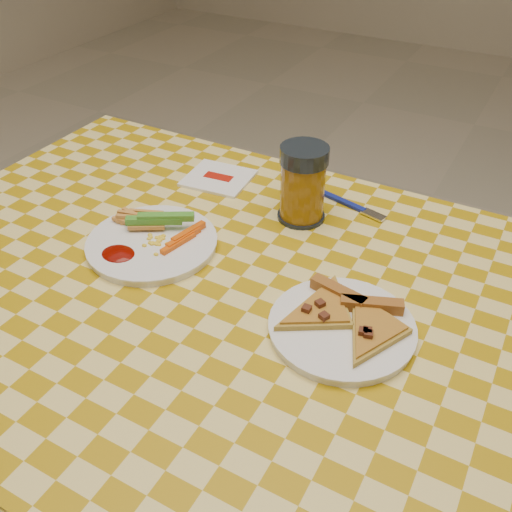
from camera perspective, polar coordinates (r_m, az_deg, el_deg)
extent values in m
cylinder|color=white|center=(1.65, -12.31, -1.28)|extent=(0.06, 0.06, 0.71)
cube|color=brown|center=(0.94, -2.56, -4.46)|extent=(1.20, 0.80, 0.04)
cylinder|color=white|center=(1.03, -10.34, 1.19)|extent=(0.28, 0.28, 0.01)
cylinder|color=white|center=(0.85, 8.56, -7.19)|extent=(0.23, 0.23, 0.01)
cube|color=#12640F|center=(1.03, -9.58, 3.71)|extent=(0.10, 0.08, 0.02)
cube|color=#EA560A|center=(1.01, -7.26, 1.80)|extent=(0.06, 0.08, 0.02)
ellipsoid|color=#670802|center=(1.00, -13.61, 0.18)|extent=(0.06, 0.05, 0.01)
cube|color=#A85F26|center=(0.89, 8.22, -3.71)|extent=(0.10, 0.04, 0.02)
cube|color=#A85F26|center=(0.87, 11.49, -4.89)|extent=(0.09, 0.05, 0.02)
cylinder|color=black|center=(1.09, 4.52, 4.04)|extent=(0.09, 0.09, 0.01)
cylinder|color=#82540E|center=(1.06, 4.67, 6.56)|extent=(0.08, 0.08, 0.12)
cylinder|color=black|center=(1.03, 4.87, 10.05)|extent=(0.09, 0.09, 0.03)
cube|color=white|center=(1.22, -3.77, 7.79)|extent=(0.14, 0.13, 0.01)
cube|color=#AE1609|center=(1.22, -3.78, 7.93)|extent=(0.06, 0.03, 0.00)
cube|color=navy|center=(1.15, 8.61, 5.46)|extent=(0.11, 0.04, 0.01)
cube|color=white|center=(1.11, 11.68, 4.06)|extent=(0.05, 0.03, 0.00)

